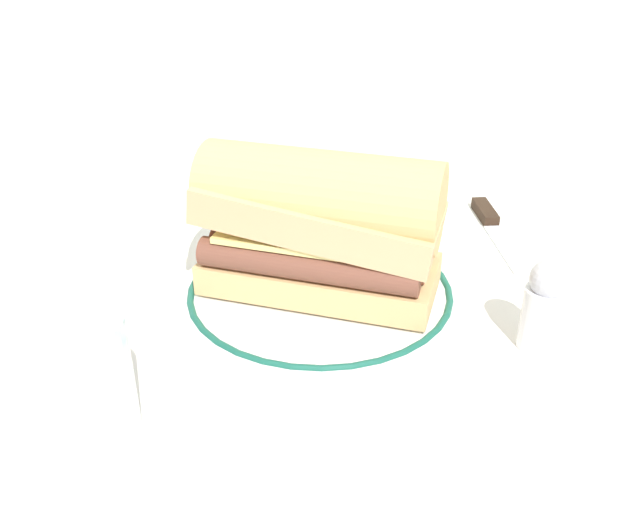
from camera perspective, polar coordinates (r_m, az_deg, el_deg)
ground_plane at (r=0.58m, az=-2.81°, el=-5.46°), size 1.50×1.50×0.00m
plate at (r=0.60m, az=0.00°, el=-3.13°), size 0.25×0.25×0.01m
sausage_sandwich at (r=0.57m, az=0.00°, el=2.77°), size 0.22×0.15×0.12m
drinking_glass at (r=0.47m, az=-19.04°, el=-10.43°), size 0.06×0.06×0.09m
salt_shaker at (r=0.55m, az=18.33°, el=-4.02°), size 0.03×0.03×0.08m
butter_knife at (r=0.75m, az=14.41°, el=2.32°), size 0.03×0.16×0.01m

